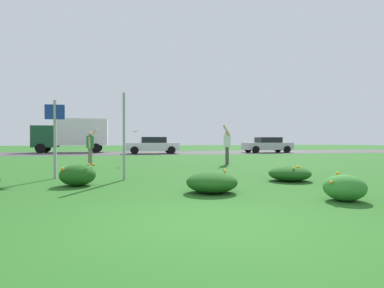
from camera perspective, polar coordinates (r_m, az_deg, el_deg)
The scene contains 15 objects.
ground_plane at distance 17.03m, azimuth -8.66°, elevation -3.23°, with size 120.00×120.00×0.00m, color #26601E.
highway_strip at distance 29.98m, azimuth -10.24°, elevation -1.57°, with size 120.00×9.77×0.01m, color #424244.
highway_center_stripe at distance 29.98m, azimuth -10.24°, elevation -1.56°, with size 120.00×0.16×0.00m, color yellow.
daylily_clump_mid_left at distance 7.01m, azimuth 3.58°, elevation -6.84°, with size 1.13×1.09×0.50m.
daylily_clump_front_right at distance 8.56m, azimuth -19.78°, elevation -5.25°, with size 0.89×0.87×0.57m.
daylily_clump_mid_right at distance 6.73m, azimuth 25.64°, elevation -7.05°, with size 0.78×0.77×0.52m.
daylily_clump_near_camera at distance 9.43m, azimuth 17.08°, elevation -5.07°, with size 1.18×1.15×0.45m.
sign_post_near_path at distance 10.35m, azimuth -23.32°, elevation 2.16°, with size 0.56×0.10×2.34m.
sign_post_by_roadside at distance 9.39m, azimuth -12.09°, elevation 1.33°, with size 0.07×0.10×2.52m.
person_thrower_green_shirt at distance 15.65m, azimuth -17.75°, elevation -0.17°, with size 0.51×0.51×1.70m.
person_catcher_white_shirt at distance 15.29m, azimuth 6.29°, elevation 0.01°, with size 0.44×0.51×1.88m.
frisbee_white at distance 15.25m, azimuth -10.04°, elevation 2.25°, with size 0.26×0.26×0.11m.
car_silver_leftmost at distance 30.78m, azimuth 13.35°, elevation -0.15°, with size 4.50×2.00×1.45m.
car_white_center_left at distance 27.86m, azimuth -7.07°, elevation -0.22°, with size 4.50×2.00×1.45m.
box_truck_dark_green at distance 32.48m, azimuth -20.52°, elevation 1.74°, with size 6.70×2.46×3.20m.
Camera 1 is at (-1.08, -3.99, 1.14)m, focal length 29.80 mm.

